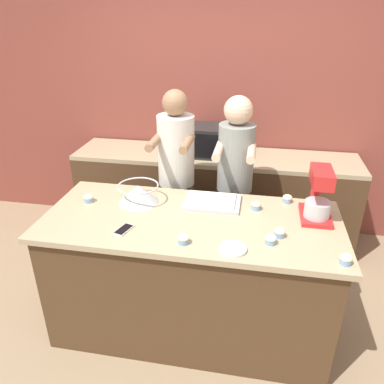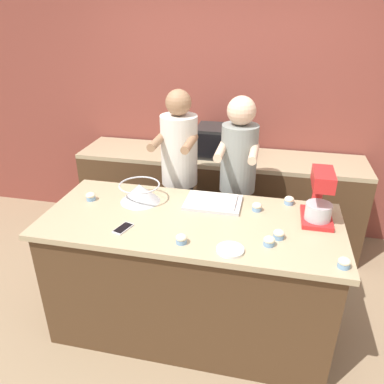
{
  "view_description": "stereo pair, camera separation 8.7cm",
  "coord_description": "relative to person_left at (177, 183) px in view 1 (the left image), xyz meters",
  "views": [
    {
      "loc": [
        0.4,
        -2.17,
        2.23
      ],
      "look_at": [
        0.0,
        0.04,
        1.13
      ],
      "focal_mm": 35.0,
      "sensor_mm": 36.0,
      "label": 1
    },
    {
      "loc": [
        0.49,
        -2.15,
        2.23
      ],
      "look_at": [
        0.0,
        0.04,
        1.13
      ],
      "focal_mm": 35.0,
      "sensor_mm": 36.0,
      "label": 2
    }
  ],
  "objects": [
    {
      "name": "cupcake_4",
      "position": [
        1.19,
        -1.01,
        0.08
      ],
      "size": [
        0.07,
        0.07,
        0.06
      ],
      "color": "#759EC6",
      "rests_on": "island_counter"
    },
    {
      "name": "cupcake_5",
      "position": [
        0.78,
        -0.88,
        0.08
      ],
      "size": [
        0.07,
        0.07,
        0.06
      ],
      "color": "#759EC6",
      "rests_on": "island_counter"
    },
    {
      "name": "baking_tray",
      "position": [
        0.36,
        -0.43,
        0.07
      ],
      "size": [
        0.41,
        0.29,
        0.04
      ],
      "color": "#BCBCC1",
      "rests_on": "island_counter"
    },
    {
      "name": "person_left",
      "position": [
        0.0,
        0.0,
        0.0
      ],
      "size": [
        0.32,
        0.49,
        1.68
      ],
      "color": "#232328",
      "rests_on": "ground_plane"
    },
    {
      "name": "mixing_bowl",
      "position": [
        -0.17,
        -0.5,
        0.13
      ],
      "size": [
        0.3,
        0.3,
        0.14
      ],
      "color": "#BCBCC1",
      "rests_on": "island_counter"
    },
    {
      "name": "cupcake_1",
      "position": [
        0.68,
        -0.46,
        0.08
      ],
      "size": [
        0.07,
        0.07,
        0.06
      ],
      "color": "#759EC6",
      "rests_on": "island_counter"
    },
    {
      "name": "cell_phone",
      "position": [
        -0.15,
        -0.9,
        0.06
      ],
      "size": [
        0.11,
        0.16,
        0.01
      ],
      "color": "silver",
      "rests_on": "island_counter"
    },
    {
      "name": "microwave_oven",
      "position": [
        0.25,
        0.63,
        0.18
      ],
      "size": [
        0.45,
        0.36,
        0.29
      ],
      "color": "black",
      "rests_on": "back_counter"
    },
    {
      "name": "small_plate",
      "position": [
        0.56,
        -0.99,
        0.06
      ],
      "size": [
        0.16,
        0.16,
        0.02
      ],
      "color": "white",
      "rests_on": "island_counter"
    },
    {
      "name": "stand_mixer",
      "position": [
        1.08,
        -0.51,
        0.21
      ],
      "size": [
        0.2,
        0.3,
        0.36
      ],
      "color": "red",
      "rests_on": "island_counter"
    },
    {
      "name": "cupcake_0",
      "position": [
        -0.54,
        -0.56,
        0.08
      ],
      "size": [
        0.07,
        0.07,
        0.06
      ],
      "color": "#759EC6",
      "rests_on": "island_counter"
    },
    {
      "name": "ground_plane",
      "position": [
        0.25,
        -0.67,
        -0.9
      ],
      "size": [
        16.0,
        16.0,
        0.0
      ],
      "primitive_type": "plane",
      "color": "#937A5B"
    },
    {
      "name": "cupcake_2",
      "position": [
        0.26,
        -0.97,
        0.08
      ],
      "size": [
        0.07,
        0.07,
        0.06
      ],
      "color": "#759EC6",
      "rests_on": "island_counter"
    },
    {
      "name": "back_counter",
      "position": [
        0.25,
        0.63,
        -0.43
      ],
      "size": [
        2.8,
        0.6,
        0.94
      ],
      "color": "#4C331E",
      "rests_on": "ground_plane"
    },
    {
      "name": "back_wall",
      "position": [
        0.25,
        0.98,
        0.45
      ],
      "size": [
        10.0,
        0.06,
        2.7
      ],
      "color": "brown",
      "rests_on": "ground_plane"
    },
    {
      "name": "person_right",
      "position": [
        0.49,
        -0.0,
        -0.0
      ],
      "size": [
        0.31,
        0.49,
        1.65
      ],
      "color": "brown",
      "rests_on": "ground_plane"
    },
    {
      "name": "cupcake_3",
      "position": [
        0.83,
        -0.79,
        0.08
      ],
      "size": [
        0.07,
        0.07,
        0.06
      ],
      "color": "#759EC6",
      "rests_on": "island_counter"
    },
    {
      "name": "cupcake_6",
      "position": [
        0.9,
        -0.31,
        0.08
      ],
      "size": [
        0.07,
        0.07,
        0.06
      ],
      "color": "#759EC6",
      "rests_on": "island_counter"
    },
    {
      "name": "island_counter",
      "position": [
        0.25,
        -0.67,
        -0.42
      ],
      "size": [
        2.03,
        0.88,
        0.95
      ],
      "color": "#4C331E",
      "rests_on": "ground_plane"
    }
  ]
}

